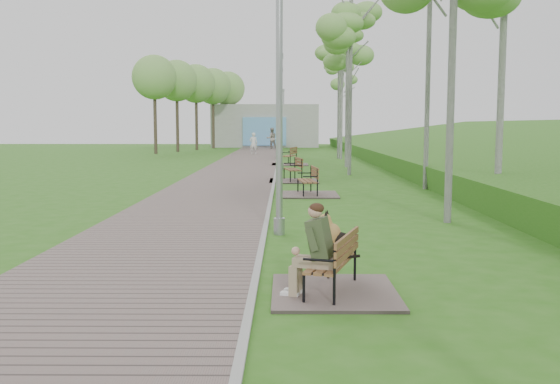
{
  "coord_description": "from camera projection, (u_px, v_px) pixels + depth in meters",
  "views": [
    {
      "loc": [
        0.4,
        -9.25,
        2.08
      ],
      "look_at": [
        0.31,
        1.34,
        0.94
      ],
      "focal_mm": 40.0,
      "sensor_mm": 36.0,
      "label": 1
    }
  ],
  "objects": [
    {
      "name": "building_north",
      "position": [
        265.0,
        126.0,
        59.9
      ],
      "size": [
        10.0,
        5.2,
        4.0
      ],
      "color": "#9E9E99",
      "rests_on": "ground"
    },
    {
      "name": "lamp_post_near",
      "position": [
        279.0,
        98.0,
        11.6
      ],
      "size": [
        0.21,
        0.21,
        5.52
      ],
      "color": "#999CA1",
      "rests_on": "ground"
    },
    {
      "name": "birch_far_b",
      "position": [
        342.0,
        59.0,
        37.47
      ],
      "size": [
        2.61,
        2.61,
        7.66
      ],
      "color": "silver",
      "rests_on": "ground"
    },
    {
      "name": "pedestrian_far",
      "position": [
        272.0,
        138.0,
        53.77
      ],
      "size": [
        1.07,
        0.94,
        1.86
      ],
      "primitive_type": "imported",
      "rotation": [
        0.0,
        0.0,
        3.44
      ],
      "color": "gray",
      "rests_on": "ground"
    },
    {
      "name": "ground",
      "position": [
        259.0,
        263.0,
        9.42
      ],
      "size": [
        120.0,
        120.0,
        0.0
      ],
      "primitive_type": "plane",
      "color": "#2C6815",
      "rests_on": "ground"
    },
    {
      "name": "lamp_post_far",
      "position": [
        284.0,
        120.0,
        59.58
      ],
      "size": [
        0.21,
        0.21,
        5.51
      ],
      "color": "#999CA1",
      "rests_on": "ground"
    },
    {
      "name": "walkway",
      "position": [
        242.0,
        167.0,
        30.81
      ],
      "size": [
        3.5,
        67.0,
        0.04
      ],
      "primitive_type": "cube",
      "color": "#70605A",
      "rests_on": "ground"
    },
    {
      "name": "lamp_post_third",
      "position": [
        282.0,
        115.0,
        41.38
      ],
      "size": [
        0.23,
        0.23,
        5.84
      ],
      "color": "#999CA1",
      "rests_on": "ground"
    },
    {
      "name": "kerb",
      "position": [
        277.0,
        167.0,
        30.8
      ],
      "size": [
        0.1,
        67.0,
        0.05
      ],
      "primitive_type": "cube",
      "color": "#999993",
      "rests_on": "ground"
    },
    {
      "name": "birch_distant_b",
      "position": [
        341.0,
        81.0,
        57.09
      ],
      "size": [
        2.39,
        2.39,
        7.76
      ],
      "color": "silver",
      "rests_on": "ground"
    },
    {
      "name": "bench_far",
      "position": [
        289.0,
        161.0,
        32.7
      ],
      "size": [
        1.89,
        2.1,
        1.16
      ],
      "color": "#70605A",
      "rests_on": "ground"
    },
    {
      "name": "bench_main",
      "position": [
        328.0,
        265.0,
        7.64
      ],
      "size": [
        1.54,
        1.71,
        1.34
      ],
      "color": "#70605A",
      "rests_on": "ground"
    },
    {
      "name": "birch_far_c",
      "position": [
        339.0,
        45.0,
        38.29
      ],
      "size": [
        2.65,
        2.65,
        8.91
      ],
      "color": "silver",
      "rests_on": "ground"
    },
    {
      "name": "birch_mid_c",
      "position": [
        348.0,
        34.0,
        30.36
      ],
      "size": [
        2.34,
        2.34,
        8.27
      ],
      "color": "silver",
      "rests_on": "ground"
    },
    {
      "name": "bench_third",
      "position": [
        293.0,
        176.0,
        23.05
      ],
      "size": [
        1.79,
        1.99,
        1.1
      ],
      "color": "#70605A",
      "rests_on": "ground"
    },
    {
      "name": "lamp_post_second",
      "position": [
        281.0,
        116.0,
        28.85
      ],
      "size": [
        0.21,
        0.21,
        5.36
      ],
      "color": "#999CA1",
      "rests_on": "ground"
    },
    {
      "name": "bench_second",
      "position": [
        307.0,
        189.0,
        18.52
      ],
      "size": [
        1.73,
        1.92,
        1.06
      ],
      "color": "#70605A",
      "rests_on": "ground"
    },
    {
      "name": "birch_mid_a",
      "position": [
        351.0,
        5.0,
        25.32
      ],
      "size": [
        2.26,
        2.26,
        8.85
      ],
      "color": "silver",
      "rests_on": "ground"
    },
    {
      "name": "embankment",
      "position": [
        532.0,
        170.0,
        29.21
      ],
      "size": [
        14.0,
        70.0,
        1.6
      ],
      "primitive_type": "cube",
      "color": "#457A2A",
      "rests_on": "ground"
    },
    {
      "name": "pedestrian_near",
      "position": [
        253.0,
        144.0,
        44.23
      ],
      "size": [
        0.59,
        0.42,
        1.55
      ],
      "primitive_type": "imported",
      "rotation": [
        0.0,
        0.0,
        3.22
      ],
      "color": "silver",
      "rests_on": "ground"
    }
  ]
}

